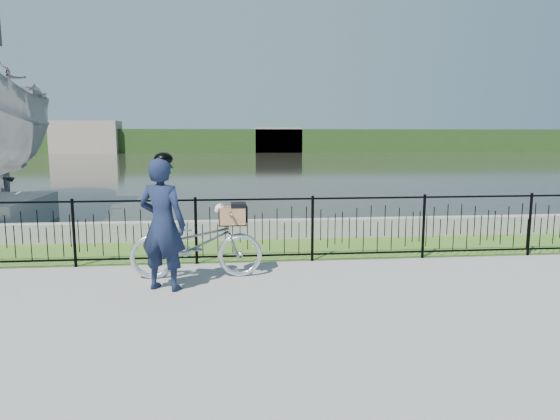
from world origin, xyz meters
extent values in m
plane|color=gray|center=(0.00, 0.00, 0.00)|extent=(120.00, 120.00, 0.00)
cube|color=#436B21|center=(0.00, 2.60, 0.00)|extent=(60.00, 2.00, 0.01)
plane|color=black|center=(0.00, 33.00, 0.00)|extent=(120.00, 120.00, 0.00)
cube|color=gray|center=(0.00, 3.60, 0.20)|extent=(60.00, 0.30, 0.40)
cube|color=#27441A|center=(0.00, 60.00, 1.50)|extent=(120.00, 6.00, 3.00)
cube|color=gray|center=(-18.00, 58.00, 2.00)|extent=(8.00, 4.00, 4.00)
cube|color=gray|center=(6.00, 58.50, 1.60)|extent=(6.00, 3.00, 3.20)
imported|color=silver|center=(-0.95, 0.78, 0.53)|extent=(2.01, 0.70, 1.06)
cube|color=black|center=(-0.38, 0.78, 0.82)|extent=(0.38, 0.18, 0.02)
cube|color=#9B6F48|center=(-0.38, 0.78, 0.82)|extent=(0.42, 0.29, 0.01)
cube|color=#9B6F48|center=(-0.38, 0.92, 0.95)|extent=(0.42, 0.01, 0.28)
cube|color=#9B6F48|center=(-0.38, 0.64, 0.95)|extent=(0.42, 0.01, 0.28)
cube|color=#9B6F48|center=(-0.18, 0.78, 0.95)|extent=(0.02, 0.29, 0.28)
cube|color=#9B6F48|center=(-0.59, 0.78, 0.95)|extent=(0.01, 0.29, 0.28)
cube|color=black|center=(-0.29, 0.78, 1.12)|extent=(0.23, 0.31, 0.06)
cube|color=black|center=(-0.16, 0.78, 0.98)|extent=(0.02, 0.31, 0.22)
ellipsoid|color=silver|center=(-0.40, 0.78, 0.95)|extent=(0.31, 0.22, 0.20)
sphere|color=silver|center=(-0.57, 0.76, 1.07)|extent=(0.15, 0.15, 0.15)
sphere|color=silver|center=(-0.62, 0.74, 1.04)|extent=(0.07, 0.07, 0.07)
sphere|color=black|center=(-0.65, 0.73, 1.04)|extent=(0.02, 0.02, 0.02)
cone|color=#95643E|center=(-0.57, 0.82, 1.13)|extent=(0.06, 0.08, 0.08)
cone|color=#95643E|center=(-0.55, 0.72, 1.13)|extent=(0.06, 0.08, 0.08)
imported|color=#131C36|center=(-1.37, 0.21, 0.94)|extent=(0.80, 0.67, 1.88)
ellipsoid|color=black|center=(-1.37, 0.21, 1.86)|extent=(0.26, 0.29, 0.18)
camera|label=1|loc=(-0.43, -6.81, 2.17)|focal=32.00mm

